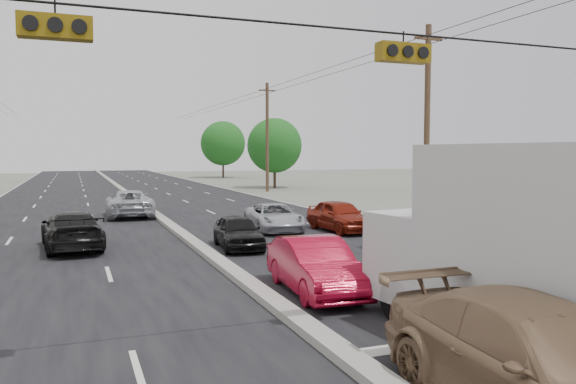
{
  "coord_description": "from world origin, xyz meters",
  "views": [
    {
      "loc": [
        -4.31,
        -9.14,
        3.59
      ],
      "look_at": [
        2.81,
        9.42,
        2.2
      ],
      "focal_mm": 35.0,
      "sensor_mm": 36.0,
      "label": 1
    }
  ],
  "objects_px": {
    "utility_pole_right_c": "(267,136)",
    "oncoming_far": "(129,204)",
    "queue_car_b": "(409,237)",
    "queue_car_e": "(340,216)",
    "tan_sedan": "(543,366)",
    "utility_pole_right_b": "(427,123)",
    "tree_right_far": "(223,143)",
    "tree_right_mid": "(275,146)",
    "queue_car_d": "(464,243)",
    "oncoming_near": "(72,230)",
    "queue_car_c": "(274,218)",
    "queue_car_a": "(238,232)",
    "red_sedan": "(315,266)",
    "box_truck": "(543,246)"
  },
  "relations": [
    {
      "from": "utility_pole_right_c",
      "to": "oncoming_far",
      "type": "height_order",
      "value": "utility_pole_right_c"
    },
    {
      "from": "queue_car_b",
      "to": "queue_car_e",
      "type": "xyz_separation_m",
      "value": [
        0.5,
        6.41,
        0.05
      ]
    },
    {
      "from": "tan_sedan",
      "to": "utility_pole_right_b",
      "type": "bearing_deg",
      "value": 60.21
    },
    {
      "from": "tree_right_far",
      "to": "tree_right_mid",
      "type": "bearing_deg",
      "value": -92.29
    },
    {
      "from": "queue_car_d",
      "to": "tree_right_mid",
      "type": "bearing_deg",
      "value": 78.71
    },
    {
      "from": "utility_pole_right_b",
      "to": "tree_right_far",
      "type": "bearing_deg",
      "value": 86.36
    },
    {
      "from": "tree_right_mid",
      "to": "oncoming_near",
      "type": "xyz_separation_m",
      "value": [
        -19.41,
        -31.95,
        -3.62
      ]
    },
    {
      "from": "tree_right_far",
      "to": "queue_car_d",
      "type": "relative_size",
      "value": 1.54
    },
    {
      "from": "tree_right_mid",
      "to": "tan_sedan",
      "type": "distance_m",
      "value": 50.61
    },
    {
      "from": "tan_sedan",
      "to": "oncoming_far",
      "type": "bearing_deg",
      "value": 96.95
    },
    {
      "from": "queue_car_c",
      "to": "oncoming_near",
      "type": "height_order",
      "value": "oncoming_near"
    },
    {
      "from": "queue_car_a",
      "to": "queue_car_e",
      "type": "relative_size",
      "value": 0.88
    },
    {
      "from": "red_sedan",
      "to": "queue_car_b",
      "type": "bearing_deg",
      "value": 38.91
    },
    {
      "from": "queue_car_a",
      "to": "tree_right_far",
      "type": "bearing_deg",
      "value": 80.36
    },
    {
      "from": "queue_car_c",
      "to": "oncoming_far",
      "type": "distance_m",
      "value": 10.04
    },
    {
      "from": "red_sedan",
      "to": "queue_car_e",
      "type": "xyz_separation_m",
      "value": [
        5.6,
        9.96,
        0.02
      ]
    },
    {
      "from": "oncoming_far",
      "to": "queue_car_e",
      "type": "bearing_deg",
      "value": 133.89
    },
    {
      "from": "queue_car_b",
      "to": "oncoming_near",
      "type": "xyz_separation_m",
      "value": [
        -10.91,
        5.71,
        0.05
      ]
    },
    {
      "from": "queue_car_e",
      "to": "oncoming_far",
      "type": "bearing_deg",
      "value": 128.61
    },
    {
      "from": "utility_pole_right_c",
      "to": "oncoming_near",
      "type": "xyz_separation_m",
      "value": [
        -16.91,
        -26.95,
        -4.39
      ]
    },
    {
      "from": "queue_car_a",
      "to": "tree_right_mid",
      "type": "bearing_deg",
      "value": 72.47
    },
    {
      "from": "oncoming_near",
      "to": "queue_car_c",
      "type": "bearing_deg",
      "value": -171.95
    },
    {
      "from": "utility_pole_right_b",
      "to": "oncoming_far",
      "type": "distance_m",
      "value": 16.76
    },
    {
      "from": "utility_pole_right_c",
      "to": "tree_right_far",
      "type": "bearing_deg",
      "value": 83.35
    },
    {
      "from": "utility_pole_right_c",
      "to": "queue_car_e",
      "type": "height_order",
      "value": "utility_pole_right_c"
    },
    {
      "from": "tan_sedan",
      "to": "queue_car_e",
      "type": "xyz_separation_m",
      "value": [
        5.6,
        17.37,
        -0.08
      ]
    },
    {
      "from": "queue_car_a",
      "to": "utility_pole_right_b",
      "type": "bearing_deg",
      "value": 24.24
    },
    {
      "from": "utility_pole_right_b",
      "to": "oncoming_far",
      "type": "height_order",
      "value": "utility_pole_right_b"
    },
    {
      "from": "utility_pole_right_b",
      "to": "queue_car_a",
      "type": "distance_m",
      "value": 12.63
    },
    {
      "from": "tree_right_far",
      "to": "box_truck",
      "type": "distance_m",
      "value": 72.63
    },
    {
      "from": "tree_right_mid",
      "to": "tree_right_far",
      "type": "relative_size",
      "value": 0.88
    },
    {
      "from": "utility_pole_right_b",
      "to": "queue_car_b",
      "type": "xyz_separation_m",
      "value": [
        -6.0,
        -7.65,
        -4.44
      ]
    },
    {
      "from": "tree_right_mid",
      "to": "red_sedan",
      "type": "relative_size",
      "value": 1.69
    },
    {
      "from": "utility_pole_right_c",
      "to": "oncoming_far",
      "type": "relative_size",
      "value": 1.86
    },
    {
      "from": "utility_pole_right_b",
      "to": "queue_car_e",
      "type": "relative_size",
      "value": 2.38
    },
    {
      "from": "queue_car_d",
      "to": "oncoming_near",
      "type": "height_order",
      "value": "queue_car_d"
    },
    {
      "from": "utility_pole_right_c",
      "to": "queue_car_c",
      "type": "relative_size",
      "value": 2.24
    },
    {
      "from": "red_sedan",
      "to": "queue_car_e",
      "type": "distance_m",
      "value": 11.43
    },
    {
      "from": "queue_car_e",
      "to": "tan_sedan",
      "type": "bearing_deg",
      "value": -110.63
    },
    {
      "from": "tan_sedan",
      "to": "queue_car_e",
      "type": "bearing_deg",
      "value": 73.15
    },
    {
      "from": "tree_right_mid",
      "to": "queue_car_a",
      "type": "height_order",
      "value": "tree_right_mid"
    },
    {
      "from": "tan_sedan",
      "to": "tree_right_far",
      "type": "bearing_deg",
      "value": 79.79
    },
    {
      "from": "box_truck",
      "to": "queue_car_e",
      "type": "relative_size",
      "value": 1.82
    },
    {
      "from": "red_sedan",
      "to": "oncoming_near",
      "type": "relative_size",
      "value": 0.86
    },
    {
      "from": "tree_right_mid",
      "to": "queue_car_c",
      "type": "height_order",
      "value": "tree_right_mid"
    },
    {
      "from": "box_truck",
      "to": "queue_car_e",
      "type": "bearing_deg",
      "value": 69.9
    },
    {
      "from": "queue_car_c",
      "to": "utility_pole_right_c",
      "type": "bearing_deg",
      "value": 76.85
    },
    {
      "from": "oncoming_near",
      "to": "tree_right_mid",
      "type": "bearing_deg",
      "value": -125.89
    },
    {
      "from": "utility_pole_right_b",
      "to": "queue_car_a",
      "type": "relative_size",
      "value": 2.71
    },
    {
      "from": "box_truck",
      "to": "queue_car_d",
      "type": "height_order",
      "value": "box_truck"
    }
  ]
}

